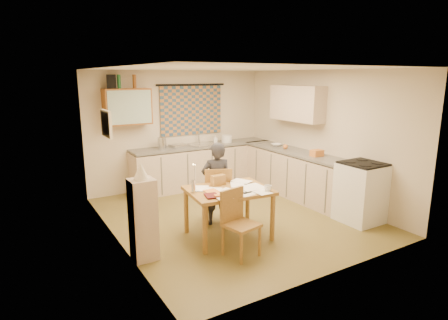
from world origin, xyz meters
TOP-DOWN VIEW (x-y plane):
  - floor at (0.00, 0.00)m, footprint 4.00×4.50m
  - ceiling at (0.00, 0.00)m, footprint 4.00×4.50m
  - wall_back at (0.00, 2.26)m, footprint 4.00×0.02m
  - wall_front at (0.00, -2.26)m, footprint 4.00×0.02m
  - wall_left at (-2.01, 0.00)m, footprint 0.02×4.50m
  - wall_right at (2.01, 0.00)m, footprint 0.02×4.50m
  - window_blind at (0.30, 2.22)m, footprint 1.45×0.03m
  - curtain_rod at (0.30, 2.20)m, footprint 1.60×0.04m
  - wall_cabinet at (-1.15, 2.08)m, footprint 0.90×0.34m
  - wall_cabinet_glass at (-1.15, 1.91)m, footprint 0.84×0.02m
  - upper_cabinet_right at (1.83, 0.55)m, footprint 0.34×1.30m
  - framed_print at (-1.97, 0.40)m, footprint 0.04×0.50m
  - print_canvas at (-1.95, 0.40)m, footprint 0.01×0.42m
  - counter_back at (0.49, 1.95)m, footprint 3.30×0.62m
  - counter_right at (1.70, 0.26)m, footprint 0.62×2.95m
  - stove at (1.70, -1.26)m, footprint 0.65×0.65m
  - sink at (0.41, 1.95)m, footprint 0.64×0.56m
  - tap at (0.42, 2.13)m, footprint 0.04×0.04m
  - dish_rack at (-0.14, 1.95)m, footprint 0.38×0.34m
  - kettle at (-0.52, 1.95)m, footprint 0.22×0.22m
  - mixing_bowl at (1.04, 1.95)m, footprint 0.31×0.31m
  - soap_bottle at (0.77, 2.00)m, footprint 0.11×0.11m
  - bowl at (1.70, 0.99)m, footprint 0.28×0.28m
  - orange_bag at (1.70, -0.20)m, footprint 0.22×0.16m
  - fruit_orange at (1.65, 0.64)m, footprint 0.10×0.10m
  - speaker at (-1.43, 2.08)m, footprint 0.22×0.24m
  - bottle_green at (-1.28, 2.08)m, footprint 0.08×0.08m
  - bottle_brown at (-0.98, 2.08)m, footprint 0.08×0.08m
  - dining_table at (-0.51, -0.65)m, footprint 1.28×1.03m
  - chair_far at (-0.38, -0.10)m, footprint 0.56×0.56m
  - chair_near at (-0.69, -1.26)m, footprint 0.49×0.49m
  - person at (-0.41, -0.12)m, footprint 0.67×0.59m
  - shelf_stand at (-1.84, -0.69)m, footprint 0.32×0.30m
  - lampshade at (-1.84, -0.69)m, footprint 0.20×0.20m
  - letter_rack at (-0.55, -0.41)m, footprint 0.22×0.11m
  - mug at (-0.08, -1.05)m, footprint 0.12×0.12m
  - magazine at (-0.99, -0.82)m, footprint 0.29×0.32m
  - book at (-0.90, -0.70)m, footprint 0.20×0.26m
  - orange_box at (-0.84, -0.93)m, footprint 0.14×0.11m
  - eyeglasses at (-0.39, -0.97)m, footprint 0.13×0.05m
  - candle_holder at (-1.03, -0.55)m, footprint 0.08×0.08m
  - candle at (-0.99, -0.52)m, footprint 0.02×0.02m
  - candle_flame at (-1.03, -0.54)m, footprint 0.02×0.02m
  - papers at (-0.43, -0.78)m, footprint 1.04×0.92m

SIDE VIEW (x-z plane):
  - floor at x=0.00m, z-range -0.02..0.00m
  - chair_near at x=-0.69m, z-range -0.17..0.73m
  - chair_far at x=-0.38m, z-range -0.18..0.78m
  - dining_table at x=-0.51m, z-range 0.00..0.75m
  - counter_right at x=1.70m, z-range -0.01..0.91m
  - counter_back at x=0.49m, z-range -0.01..0.91m
  - stove at x=1.70m, z-range 0.00..1.01m
  - shelf_stand at x=-1.84m, z-range 0.00..1.10m
  - person at x=-0.41m, z-range 0.00..1.36m
  - eyeglasses at x=-0.39m, z-range 0.75..0.77m
  - book at x=-0.90m, z-range 0.75..0.77m
  - magazine at x=-0.99m, z-range 0.75..0.77m
  - papers at x=-0.43m, z-range 0.75..0.77m
  - orange_box at x=-0.84m, z-range 0.75..0.79m
  - mug at x=-0.08m, z-range 0.75..0.84m
  - letter_rack at x=-0.55m, z-range 0.75..0.91m
  - candle_holder at x=-1.03m, z-range 0.75..0.93m
  - sink at x=0.41m, z-range 0.83..0.93m
  - bowl at x=1.70m, z-range 0.92..0.97m
  - dish_rack at x=-0.14m, z-range 0.92..0.98m
  - fruit_orange at x=1.65m, z-range 0.92..1.02m
  - orange_bag at x=1.70m, z-range 0.92..1.04m
  - mixing_bowl at x=1.04m, z-range 0.92..1.08m
  - soap_bottle at x=0.77m, z-range 0.92..1.09m
  - kettle at x=-0.52m, z-range 0.92..1.16m
  - candle at x=-0.99m, z-range 0.93..1.15m
  - tap at x=0.42m, z-range 0.92..1.20m
  - candle_flame at x=-1.03m, z-range 1.15..1.17m
  - lampshade at x=-1.84m, z-range 1.10..1.32m
  - wall_back at x=0.00m, z-range 0.00..2.50m
  - wall_front at x=0.00m, z-range 0.00..2.50m
  - wall_left at x=-2.01m, z-range 0.00..2.50m
  - wall_right at x=2.01m, z-range 0.00..2.50m
  - window_blind at x=0.30m, z-range 1.12..2.17m
  - framed_print at x=-1.97m, z-range 1.50..1.90m
  - print_canvas at x=-1.95m, z-range 1.54..1.86m
  - wall_cabinet at x=-1.15m, z-range 1.45..2.15m
  - wall_cabinet_glass at x=-1.15m, z-range 1.48..2.12m
  - upper_cabinet_right at x=1.83m, z-range 1.50..2.20m
  - curtain_rod at x=0.30m, z-range 2.18..2.22m
  - speaker at x=-1.43m, z-range 2.15..2.41m
  - bottle_green at x=-1.28m, z-range 2.15..2.41m
  - bottle_brown at x=-0.98m, z-range 2.15..2.41m
  - ceiling at x=0.00m, z-range 2.50..2.52m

